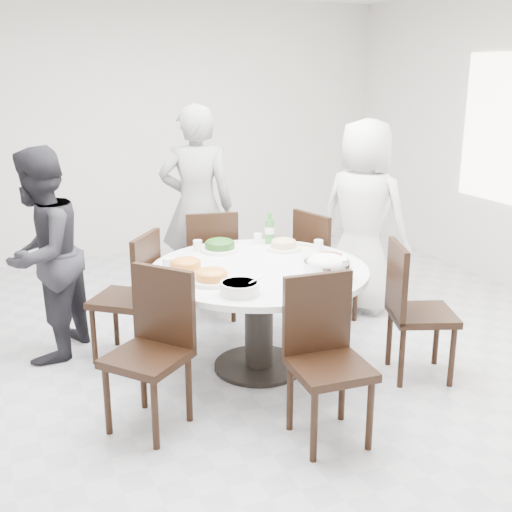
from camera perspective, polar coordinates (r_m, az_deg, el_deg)
name	(u,v)px	position (r m, az deg, el deg)	size (l,w,h in m)	color
floor	(237,351)	(4.91, -1.69, -8.46)	(6.00, 6.00, 0.01)	#B6B6BB
wall_back	(133,129)	(7.35, -10.85, 10.99)	(6.00, 0.01, 2.80)	silver
dining_table	(259,319)	(4.51, 0.26, -5.59)	(1.50, 1.50, 0.75)	white
chair_ne	(328,266)	(5.37, 6.38, -0.89)	(0.42, 0.42, 0.95)	black
chair_n	(210,263)	(5.43, -4.13, -0.65)	(0.42, 0.42, 0.95)	black
chair_nw	(124,296)	(4.74, -11.66, -3.53)	(0.42, 0.42, 0.95)	black
chair_sw	(147,354)	(3.80, -9.70, -8.59)	(0.42, 0.42, 0.95)	black
chair_s	(330,364)	(3.66, 6.63, -9.53)	(0.42, 0.42, 0.95)	black
chair_se	(422,311)	(4.51, 14.57, -4.78)	(0.42, 0.42, 0.95)	black
diner_right	(363,217)	(5.58, 9.53, 3.45)	(0.81, 0.53, 1.67)	silver
diner_middle	(197,207)	(5.66, -5.29, 4.38)	(0.65, 0.43, 1.78)	black
diner_left	(42,256)	(4.83, -18.50, 0.04)	(0.75, 0.59, 1.55)	black
dish_greens	(220,246)	(4.77, -3.24, 0.86)	(0.29, 0.29, 0.07)	white
dish_pale	(284,246)	(4.80, 2.46, 0.91)	(0.24, 0.24, 0.07)	white
dish_orange	(186,266)	(4.33, -6.22, -0.92)	(0.26, 0.26, 0.07)	white
dish_redbrown	(330,262)	(4.41, 6.58, -0.54)	(0.30, 0.30, 0.08)	white
dish_tofu	(212,278)	(4.08, -3.98, -1.93)	(0.27, 0.27, 0.07)	white
rice_bowl	(327,271)	(4.13, 6.30, -1.33)	(0.30, 0.30, 0.13)	silver
soup_bowl	(240,288)	(3.88, -1.46, -2.87)	(0.24, 0.24, 0.07)	white
beverage_bottle	(270,228)	(4.96, 1.21, 2.49)	(0.07, 0.07, 0.24)	#2F7731
tea_cups	(222,241)	(4.91, -3.02, 1.35)	(0.07, 0.07, 0.08)	white
chopsticks	(221,243)	(4.97, -3.11, 1.13)	(0.24, 0.04, 0.01)	tan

